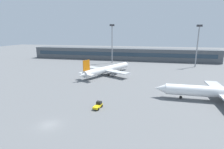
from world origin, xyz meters
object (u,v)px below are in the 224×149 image
Objects in this scene: floodlight_tower_east at (112,41)px; airplane_near at (220,92)px; baggage_tug_yellow at (98,105)px; floodlight_tower_west at (198,43)px; airplane_mid at (108,69)px.

airplane_near is at bearing -52.63° from floodlight_tower_east.
airplane_near is 10.43× the size of baggage_tug_yellow.
floodlight_tower_west reaches higher than baggage_tug_yellow.
airplane_near is 1.16× the size of airplane_mid.
floodlight_tower_east reaches higher than baggage_tug_yellow.
airplane_mid is 1.30× the size of floodlight_tower_east.
baggage_tug_yellow is at bearing -80.36° from airplane_mid.
floodlight_tower_east is at bearing 127.37° from airplane_near.
airplane_near is 60.15m from floodlight_tower_west.
airplane_near reaches higher than airplane_mid.
floodlight_tower_west is 0.97× the size of floodlight_tower_east.
airplane_mid is at bearing 99.64° from baggage_tug_yellow.
airplane_mid is at bearing 146.93° from airplane_near.
floodlight_tower_east is (-47.66, 62.40, 12.16)m from airplane_near.
floodlight_tower_west is at bearing 59.85° from baggage_tug_yellow.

